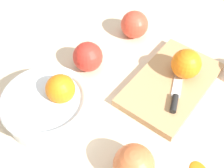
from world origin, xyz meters
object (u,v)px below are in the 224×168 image
at_px(apple_back_center, 88,57).
at_px(apple_back_right, 134,25).
at_px(bowl, 48,104).
at_px(knife, 176,93).
at_px(orange_on_board, 186,64).
at_px(apple_front_left_2, 134,164).
at_px(cutting_board, 172,85).

bearing_deg(apple_back_center, apple_back_right, -2.11).
bearing_deg(apple_back_right, bowl, -174.53).
bearing_deg(knife, apple_back_right, 63.42).
distance_m(bowl, knife, 0.28).
xyz_separation_m(apple_back_right, apple_back_center, (-0.17, 0.01, -0.00)).
xyz_separation_m(orange_on_board, apple_front_left_2, (-0.26, -0.06, -0.02)).
bearing_deg(knife, bowl, 140.57).
height_order(orange_on_board, apple_back_right, orange_on_board).
relative_size(cutting_board, knife, 1.76).
bearing_deg(apple_back_center, bowl, -166.50).
bearing_deg(bowl, apple_front_left_2, -85.58).
bearing_deg(orange_on_board, apple_front_left_2, -166.19).
bearing_deg(knife, apple_front_left_2, -167.83).
xyz_separation_m(bowl, knife, (0.22, -0.18, -0.01)).
height_order(bowl, apple_back_right, bowl).
relative_size(apple_back_right, apple_back_center, 1.01).
distance_m(apple_front_left_2, apple_back_center, 0.29).
relative_size(cutting_board, apple_back_center, 3.49).
xyz_separation_m(orange_on_board, knife, (-0.06, -0.02, -0.03)).
bearing_deg(bowl, orange_on_board, -29.45).
height_order(knife, apple_back_center, apple_back_center).
relative_size(bowl, knife, 1.32).
distance_m(apple_front_left_2, apple_back_right, 0.40).
xyz_separation_m(orange_on_board, apple_back_center, (-0.13, 0.20, -0.02)).
bearing_deg(apple_back_right, apple_front_left_2, -140.36).
distance_m(bowl, cutting_board, 0.29).
height_order(knife, apple_back_right, apple_back_right).
distance_m(cutting_board, knife, 0.04).
relative_size(bowl, apple_front_left_2, 2.50).
xyz_separation_m(bowl, apple_back_center, (0.16, 0.04, 0.00)).
bearing_deg(apple_back_center, orange_on_board, -57.34).
xyz_separation_m(bowl, cutting_board, (0.24, -0.15, -0.03)).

